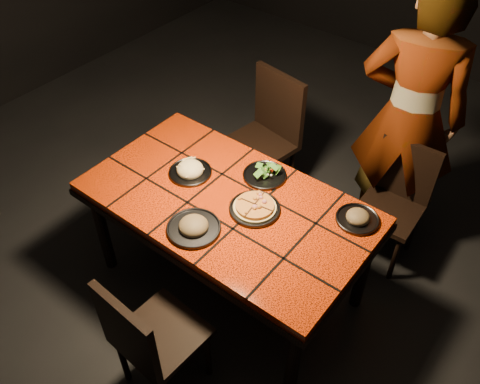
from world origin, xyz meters
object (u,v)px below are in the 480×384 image
Objects in this scene: plate_pizza at (255,208)px; chair_near at (147,337)px; chair_far_right at (396,196)px; plate_pasta at (190,171)px; chair_far_left at (267,131)px; dining_table at (227,210)px; diner at (410,118)px.

chair_near is at bearing -92.29° from plate_pizza.
chair_far_right is 3.31× the size of plate_pasta.
chair_far_right is (0.99, 0.03, -0.08)m from chair_far_left.
plate_pasta reaches higher than dining_table.
chair_near is (0.13, -0.79, -0.17)m from dining_table.
chair_near reaches higher than plate_pasta.
chair_far_left is (-0.35, 0.87, -0.11)m from dining_table.
diner is at bearing 52.02° from plate_pasta.
chair_far_right is (0.64, 0.91, -0.19)m from dining_table.
dining_table is 1.86× the size of chair_near.
chair_far_left is at bearing -0.34° from diner.
chair_far_left reaches higher than chair_far_right.
diner is at bearing 71.48° from plate_pizza.
diner reaches higher than plate_pasta.
chair_near reaches higher than chair_far_right.
diner is 1.15m from plate_pizza.
chair_far_left reaches higher than dining_table.
plate_pasta is at bearing -140.03° from chair_far_right.
chair_far_left reaches higher than chair_near.
dining_table is at bearing -7.58° from plate_pasta.
diner is at bearing 64.65° from dining_table.
chair_far_left is 1.17× the size of chair_far_right.
plate_pasta is (-0.31, 0.04, 0.10)m from dining_table.
chair_far_right is 1.03m from plate_pizza.
chair_far_left reaches higher than plate_pasta.
chair_far_right is at bearing 42.36° from plate_pasta.
diner reaches higher than chair_far_left.
dining_table is 0.95m from chair_far_left.
plate_pasta is (-0.95, -0.86, 0.29)m from chair_far_right.
plate_pasta reaches higher than plate_pizza.
dining_table is at bearing -58.80° from chair_far_left.
dining_table is 1.66× the size of chair_far_left.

